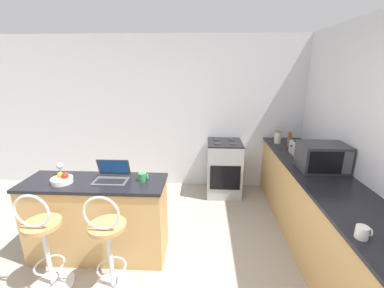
# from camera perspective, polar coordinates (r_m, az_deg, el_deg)

# --- Properties ---
(wall_back) EXTENTS (12.00, 0.06, 2.60)m
(wall_back) POSITION_cam_1_polar(r_m,az_deg,el_deg) (4.49, -4.54, 6.63)
(wall_back) COLOR silver
(wall_back) RESTS_ON ground_plane
(breakfast_bar) EXTENTS (1.52, 0.52, 0.91)m
(breakfast_bar) POSITION_cam_1_polar(r_m,az_deg,el_deg) (3.16, -20.17, -15.26)
(breakfast_bar) COLOR tan
(breakfast_bar) RESTS_ON ground_plane
(counter_right) EXTENTS (0.65, 3.29, 0.91)m
(counter_right) POSITION_cam_1_polar(r_m,az_deg,el_deg) (3.44, 26.23, -13.22)
(counter_right) COLOR tan
(counter_right) RESTS_ON ground_plane
(bar_stool_near) EXTENTS (0.40, 0.40, 1.04)m
(bar_stool_near) POSITION_cam_1_polar(r_m,az_deg,el_deg) (2.91, -30.00, -18.65)
(bar_stool_near) COLOR silver
(bar_stool_near) RESTS_ON ground_plane
(bar_stool_far) EXTENTS (0.40, 0.40, 1.04)m
(bar_stool_far) POSITION_cam_1_polar(r_m,az_deg,el_deg) (2.65, -18.06, -20.73)
(bar_stool_far) COLOR silver
(bar_stool_far) RESTS_ON ground_plane
(laptop) EXTENTS (0.35, 0.27, 0.22)m
(laptop) POSITION_cam_1_polar(r_m,az_deg,el_deg) (2.90, -17.34, -6.56)
(laptop) COLOR #47474C
(laptop) RESTS_ON breakfast_bar
(microwave) EXTENTS (0.52, 0.40, 0.32)m
(microwave) POSITION_cam_1_polar(r_m,az_deg,el_deg) (3.36, 27.00, -2.59)
(microwave) COLOR #2D2D30
(microwave) RESTS_ON counter_right
(toaster) EXTENTS (0.23, 0.27, 0.18)m
(toaster) POSITION_cam_1_polar(r_m,az_deg,el_deg) (3.86, 22.73, -0.89)
(toaster) COLOR #9EA3A8
(toaster) RESTS_ON counter_right
(stove_range) EXTENTS (0.56, 0.61, 0.92)m
(stove_range) POSITION_cam_1_polar(r_m,az_deg,el_deg) (4.36, 7.10, -5.31)
(stove_range) COLOR #9EA3A8
(stove_range) RESTS_ON ground_plane
(mug_white) EXTENTS (0.10, 0.09, 0.09)m
(mug_white) POSITION_cam_1_polar(r_m,az_deg,el_deg) (2.25, 33.63, -16.02)
(mug_white) COLOR white
(mug_white) RESTS_ON counter_right
(pepper_mill) EXTENTS (0.06, 0.06, 0.25)m
(pepper_mill) POSITION_cam_1_polar(r_m,az_deg,el_deg) (4.17, 20.82, 1.04)
(pepper_mill) COLOR brown
(pepper_mill) RESTS_ON counter_right
(mug_green) EXTENTS (0.10, 0.09, 0.09)m
(mug_green) POSITION_cam_1_polar(r_m,az_deg,el_deg) (2.80, -10.89, -7.19)
(mug_green) COLOR #338447
(mug_green) RESTS_ON breakfast_bar
(fruit_bowl) EXTENTS (0.22, 0.22, 0.11)m
(fruit_bowl) POSITION_cam_1_polar(r_m,az_deg,el_deg) (3.03, -26.85, -6.97)
(fruit_bowl) COLOR silver
(fruit_bowl) RESTS_ON breakfast_bar
(storage_jar) EXTENTS (0.11, 0.11, 0.20)m
(storage_jar) POSITION_cam_1_polar(r_m,az_deg,el_deg) (4.31, 18.53, 1.45)
(storage_jar) COLOR silver
(storage_jar) RESTS_ON counter_right
(wine_glass_tall) EXTENTS (0.07, 0.07, 0.15)m
(wine_glass_tall) POSITION_cam_1_polar(r_m,az_deg,el_deg) (3.21, -27.29, -4.43)
(wine_glass_tall) COLOR silver
(wine_glass_tall) RESTS_ON breakfast_bar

